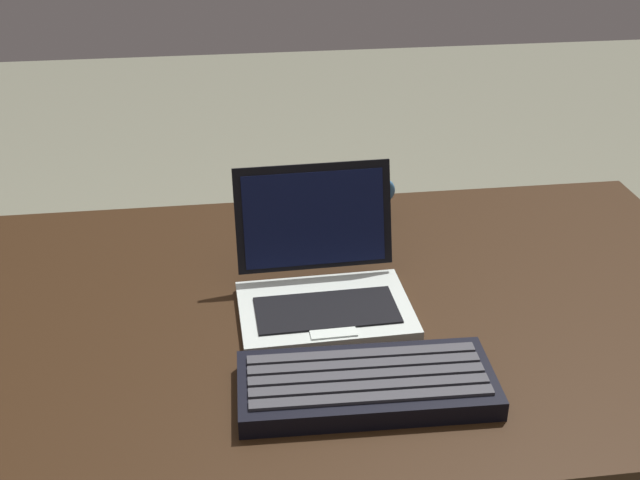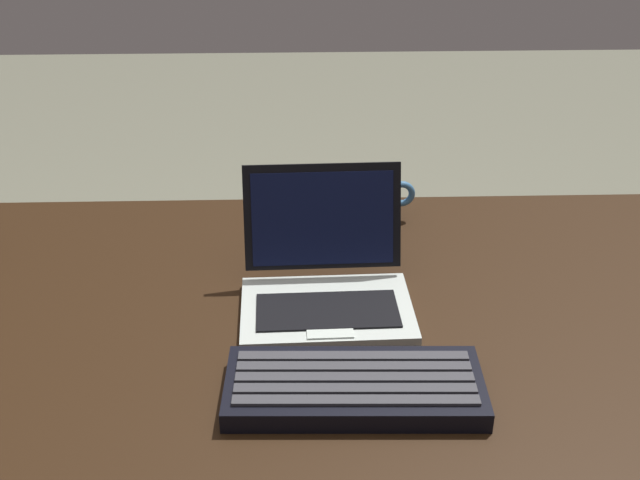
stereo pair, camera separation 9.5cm
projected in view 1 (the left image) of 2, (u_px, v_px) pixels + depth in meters
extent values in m
cube|color=black|center=(292.00, 318.00, 1.18)|extent=(1.38, 0.75, 0.03)
cylinder|color=black|center=(574.00, 352.00, 1.70)|extent=(0.07, 0.07, 0.67)
cube|color=#B7C1B9|center=(325.00, 310.00, 1.16)|extent=(0.25, 0.18, 0.01)
cube|color=black|center=(327.00, 310.00, 1.15)|extent=(0.21, 0.10, 0.00)
cube|color=silver|center=(333.00, 332.00, 1.10)|extent=(0.07, 0.03, 0.00)
cube|color=black|center=(314.00, 217.00, 1.21)|extent=(0.24, 0.06, 0.16)
cube|color=black|center=(314.00, 219.00, 1.20)|extent=(0.22, 0.05, 0.14)
cube|color=yellow|center=(314.00, 228.00, 1.21)|extent=(0.20, 0.01, 0.01)
cube|color=black|center=(366.00, 385.00, 1.00)|extent=(0.33, 0.15, 0.03)
cube|color=#38383D|center=(372.00, 398.00, 0.96)|extent=(0.30, 0.03, 0.00)
cube|color=#38383D|center=(370.00, 386.00, 0.97)|extent=(0.30, 0.03, 0.00)
cube|color=#38383D|center=(367.00, 375.00, 0.99)|extent=(0.30, 0.03, 0.00)
cube|color=#38383D|center=(364.00, 364.00, 1.01)|extent=(0.30, 0.03, 0.00)
cube|color=#38383D|center=(362.00, 354.00, 1.03)|extent=(0.30, 0.03, 0.00)
cylinder|color=teal|center=(349.00, 195.00, 1.42)|extent=(0.08, 0.08, 0.09)
torus|color=teal|center=(382.00, 191.00, 1.42)|extent=(0.05, 0.01, 0.05)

